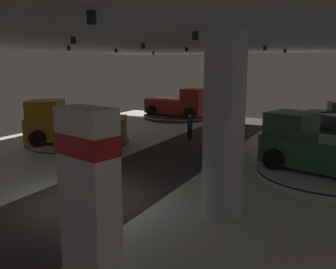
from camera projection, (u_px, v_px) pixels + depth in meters
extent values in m
cube|color=silver|center=(86.00, 202.00, 12.33)|extent=(24.00, 44.00, 0.05)
cube|color=#383330|center=(86.00, 201.00, 12.32)|extent=(4.40, 44.00, 0.01)
cube|color=silver|center=(78.00, 33.00, 11.27)|extent=(24.00, 44.00, 0.10)
cylinder|color=black|center=(69.00, 48.00, 16.85)|extent=(0.16, 0.16, 0.22)
cylinder|color=black|center=(116.00, 51.00, 20.20)|extent=(0.16, 0.16, 0.22)
cylinder|color=black|center=(153.00, 53.00, 23.92)|extent=(0.16, 0.16, 0.22)
cylinder|color=black|center=(73.00, 40.00, 11.33)|extent=(0.16, 0.16, 0.22)
cylinder|color=black|center=(143.00, 46.00, 14.96)|extent=(0.16, 0.16, 0.22)
cylinder|color=black|center=(187.00, 50.00, 18.50)|extent=(0.16, 0.16, 0.22)
cylinder|color=black|center=(210.00, 52.00, 21.94)|extent=(0.16, 0.16, 0.22)
cylinder|color=black|center=(91.00, 17.00, 5.82)|extent=(0.16, 0.16, 0.22)
cylinder|color=black|center=(195.00, 36.00, 9.54)|extent=(0.16, 0.16, 0.22)
cylinder|color=black|center=(235.00, 43.00, 13.01)|extent=(0.16, 0.16, 0.22)
cylinder|color=black|center=(265.00, 48.00, 16.84)|extent=(0.16, 0.16, 0.22)
cylinder|color=black|center=(285.00, 51.00, 20.19)|extent=(0.16, 0.16, 0.22)
cylinder|color=silver|center=(224.00, 127.00, 10.69)|extent=(1.23, 1.23, 5.50)
cube|color=white|center=(90.00, 206.00, 6.40)|extent=(1.20, 0.81, 3.52)
cube|color=red|center=(87.00, 144.00, 6.19)|extent=(1.23, 0.84, 0.36)
cylinder|color=#333338|center=(176.00, 117.00, 31.18)|extent=(5.57, 5.56, 0.29)
cylinder|color=white|center=(176.00, 115.00, 31.16)|extent=(5.68, 5.68, 0.05)
cube|color=maroon|center=(176.00, 106.00, 31.01)|extent=(5.47, 2.56, 1.20)
cube|color=maroon|center=(194.00, 95.00, 29.92)|extent=(1.86, 2.04, 1.00)
cube|color=#28333D|center=(189.00, 95.00, 30.19)|extent=(0.23, 1.75, 0.75)
cylinder|color=black|center=(202.00, 110.00, 31.08)|extent=(0.86, 0.35, 0.84)
cylinder|color=black|center=(189.00, 113.00, 29.12)|extent=(0.86, 0.35, 0.84)
cylinder|color=black|center=(166.00, 107.00, 33.02)|extent=(0.86, 0.35, 0.84)
cylinder|color=black|center=(151.00, 110.00, 31.07)|extent=(0.86, 0.35, 0.84)
cylinder|color=black|center=(327.00, 146.00, 17.82)|extent=(0.66, 0.61, 0.68)
cylinder|color=black|center=(303.00, 138.00, 19.73)|extent=(0.66, 0.61, 0.68)
sphere|color=white|center=(310.00, 137.00, 18.09)|extent=(0.18, 0.18, 0.18)
sphere|color=white|center=(299.00, 133.00, 19.04)|extent=(0.18, 0.18, 0.18)
cylinder|color=#B7B7BC|center=(78.00, 144.00, 20.27)|extent=(5.57, 5.56, 0.36)
cylinder|color=black|center=(78.00, 142.00, 20.25)|extent=(5.68, 5.68, 0.05)
cube|color=#B77519|center=(77.00, 128.00, 20.10)|extent=(5.65, 4.42, 1.20)
cube|color=#B77519|center=(45.00, 109.00, 19.84)|extent=(2.41, 2.49, 1.00)
cube|color=#28333D|center=(55.00, 109.00, 19.86)|extent=(0.92, 1.57, 0.75)
cylinder|color=black|center=(37.00, 138.00, 18.94)|extent=(0.87, 0.65, 0.84)
cylinder|color=black|center=(50.00, 130.00, 21.25)|extent=(0.87, 0.65, 0.84)
cylinder|color=black|center=(109.00, 138.00, 19.07)|extent=(0.87, 0.65, 0.84)
cylinder|color=black|center=(114.00, 130.00, 21.38)|extent=(0.87, 0.65, 0.84)
cylinder|color=silver|center=(328.00, 175.00, 14.73)|extent=(5.57, 5.57, 0.28)
cylinder|color=black|center=(328.00, 173.00, 14.71)|extent=(5.68, 5.68, 0.05)
cube|color=#2D5638|center=(330.00, 154.00, 14.56)|extent=(5.68, 3.55, 1.20)
cube|color=#2D5638|center=(291.00, 124.00, 15.52)|extent=(2.18, 2.31, 1.00)
cube|color=#28333D|center=(303.00, 125.00, 15.17)|extent=(0.59, 1.70, 0.75)
cylinder|color=black|center=(273.00, 159.00, 15.06)|extent=(0.89, 0.51, 0.84)
cylinder|color=black|center=(298.00, 150.00, 16.72)|extent=(0.89, 0.51, 0.84)
cylinder|color=black|center=(322.00, 122.00, 25.09)|extent=(0.71, 0.40, 0.68)
cylinder|color=black|center=(316.00, 118.00, 27.01)|extent=(0.71, 0.40, 0.68)
sphere|color=white|center=(311.00, 116.00, 25.62)|extent=(0.18, 0.18, 0.18)
sphere|color=white|center=(309.00, 114.00, 26.57)|extent=(0.18, 0.18, 0.18)
cylinder|color=black|center=(191.00, 134.00, 22.16)|extent=(0.14, 0.14, 0.80)
cylinder|color=black|center=(189.00, 134.00, 22.07)|extent=(0.14, 0.14, 0.80)
cylinder|color=#233851|center=(190.00, 123.00, 21.99)|extent=(0.32, 0.32, 0.62)
sphere|color=#99755B|center=(190.00, 116.00, 21.91)|extent=(0.22, 0.22, 0.22)
cylinder|color=#333338|center=(204.00, 168.00, 16.20)|extent=(0.28, 0.28, 0.04)
cylinder|color=#B2B2B7|center=(204.00, 158.00, 16.11)|extent=(0.07, 0.07, 0.96)
sphere|color=#B2B2B7|center=(205.00, 148.00, 16.02)|extent=(0.10, 0.10, 0.10)
cylinder|color=#333338|center=(79.00, 233.00, 9.94)|extent=(0.28, 0.28, 0.04)
cylinder|color=#B2B2B7|center=(79.00, 218.00, 9.86)|extent=(0.07, 0.07, 0.96)
sphere|color=#B2B2B7|center=(78.00, 201.00, 9.76)|extent=(0.10, 0.10, 0.10)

